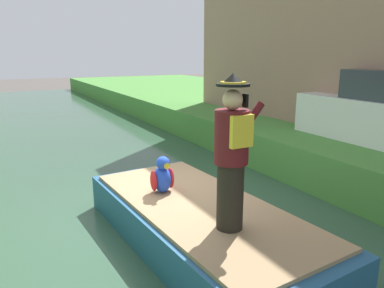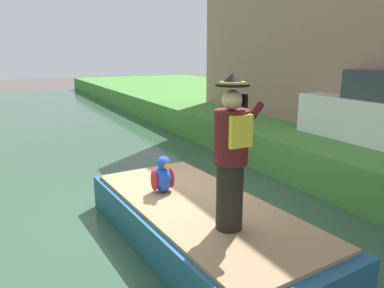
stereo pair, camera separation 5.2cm
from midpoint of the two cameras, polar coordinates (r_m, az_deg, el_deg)
The scene contains 5 objects.
ground_plane at distance 6.31m, azimuth -3.56°, elevation -12.05°, with size 80.00×80.00×0.00m, color #4C4742.
canal_water at distance 6.29m, azimuth -3.56°, elevation -11.64°, with size 5.59×48.00×0.10m, color #33513D.
boat at distance 5.32m, azimuth 1.10°, elevation -12.42°, with size 2.07×4.31×0.61m.
person_pirate at distance 4.23m, azimuth 5.87°, elevation -1.60°, with size 0.61×0.42×1.85m.
parrot_plush at distance 5.56m, azimuth -4.92°, elevation -5.11°, with size 0.36×0.35×0.57m.
Camera 1 is at (-2.37, -5.15, 2.77)m, focal length 34.16 mm.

